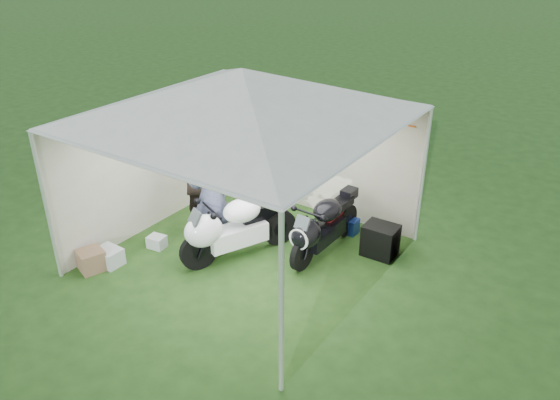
{
  "coord_description": "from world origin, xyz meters",
  "views": [
    {
      "loc": [
        4.55,
        -5.78,
        4.71
      ],
      "look_at": [
        0.39,
        0.35,
        0.97
      ],
      "focal_mm": 35.0,
      "sensor_mm": 36.0,
      "label": 1
    }
  ],
  "objects_px": {
    "person_blue_jacket": "(210,196)",
    "crate_1": "(91,260)",
    "equipment_box": "(380,240)",
    "motorcycle_white": "(233,226)",
    "motorcycle_black": "(322,226)",
    "paddock_stand": "(348,225)",
    "person_dark_jacket": "(200,178)",
    "canopy_tent": "(244,98)",
    "crate_2": "(157,242)",
    "crate_0": "(109,256)"
  },
  "relations": [
    {
      "from": "person_dark_jacket",
      "to": "motorcycle_white",
      "type": "bearing_deg",
      "value": 146.74
    },
    {
      "from": "equipment_box",
      "to": "crate_2",
      "type": "relative_size",
      "value": 1.9
    },
    {
      "from": "person_dark_jacket",
      "to": "paddock_stand",
      "type": "bearing_deg",
      "value": -159.95
    },
    {
      "from": "motorcycle_black",
      "to": "crate_0",
      "type": "height_order",
      "value": "motorcycle_black"
    },
    {
      "from": "canopy_tent",
      "to": "crate_1",
      "type": "height_order",
      "value": "canopy_tent"
    },
    {
      "from": "crate_1",
      "to": "crate_2",
      "type": "distance_m",
      "value": 1.07
    },
    {
      "from": "person_blue_jacket",
      "to": "crate_0",
      "type": "height_order",
      "value": "person_blue_jacket"
    },
    {
      "from": "paddock_stand",
      "to": "equipment_box",
      "type": "relative_size",
      "value": 0.69
    },
    {
      "from": "crate_1",
      "to": "crate_0",
      "type": "bearing_deg",
      "value": 67.28
    },
    {
      "from": "person_dark_jacket",
      "to": "person_blue_jacket",
      "type": "height_order",
      "value": "person_blue_jacket"
    },
    {
      "from": "person_blue_jacket",
      "to": "equipment_box",
      "type": "height_order",
      "value": "person_blue_jacket"
    },
    {
      "from": "motorcycle_white",
      "to": "crate_2",
      "type": "distance_m",
      "value": 1.4
    },
    {
      "from": "paddock_stand",
      "to": "crate_2",
      "type": "distance_m",
      "value": 3.2
    },
    {
      "from": "canopy_tent",
      "to": "crate_1",
      "type": "bearing_deg",
      "value": -136.69
    },
    {
      "from": "canopy_tent",
      "to": "motorcycle_white",
      "type": "bearing_deg",
      "value": -137.49
    },
    {
      "from": "motorcycle_black",
      "to": "person_dark_jacket",
      "type": "distance_m",
      "value": 2.25
    },
    {
      "from": "paddock_stand",
      "to": "crate_0",
      "type": "bearing_deg",
      "value": -131.21
    },
    {
      "from": "equipment_box",
      "to": "motorcycle_white",
      "type": "bearing_deg",
      "value": -143.9
    },
    {
      "from": "motorcycle_white",
      "to": "person_dark_jacket",
      "type": "distance_m",
      "value": 1.26
    },
    {
      "from": "motorcycle_black",
      "to": "person_blue_jacket",
      "type": "bearing_deg",
      "value": -148.57
    },
    {
      "from": "person_dark_jacket",
      "to": "canopy_tent",
      "type": "bearing_deg",
      "value": 155.83
    },
    {
      "from": "person_dark_jacket",
      "to": "person_blue_jacket",
      "type": "bearing_deg",
      "value": 134.03
    },
    {
      "from": "person_blue_jacket",
      "to": "crate_1",
      "type": "bearing_deg",
      "value": -18.39
    },
    {
      "from": "canopy_tent",
      "to": "crate_1",
      "type": "distance_m",
      "value": 3.41
    },
    {
      "from": "motorcycle_black",
      "to": "paddock_stand",
      "type": "bearing_deg",
      "value": 90.0
    },
    {
      "from": "canopy_tent",
      "to": "paddock_stand",
      "type": "bearing_deg",
      "value": 58.76
    },
    {
      "from": "motorcycle_white",
      "to": "crate_1",
      "type": "bearing_deg",
      "value": -112.57
    },
    {
      "from": "crate_1",
      "to": "paddock_stand",
      "type": "bearing_deg",
      "value": 49.95
    },
    {
      "from": "person_blue_jacket",
      "to": "crate_1",
      "type": "relative_size",
      "value": 5.24
    },
    {
      "from": "equipment_box",
      "to": "crate_0",
      "type": "relative_size",
      "value": 1.29
    },
    {
      "from": "crate_2",
      "to": "motorcycle_white",
      "type": "bearing_deg",
      "value": 21.46
    },
    {
      "from": "crate_1",
      "to": "crate_2",
      "type": "xyz_separation_m",
      "value": [
        0.35,
        1.01,
        -0.06
      ]
    },
    {
      "from": "canopy_tent",
      "to": "person_blue_jacket",
      "type": "distance_m",
      "value": 1.74
    },
    {
      "from": "equipment_box",
      "to": "crate_0",
      "type": "bearing_deg",
      "value": -142.04
    },
    {
      "from": "person_dark_jacket",
      "to": "crate_2",
      "type": "distance_m",
      "value": 1.28
    },
    {
      "from": "motorcycle_black",
      "to": "person_dark_jacket",
      "type": "height_order",
      "value": "person_dark_jacket"
    },
    {
      "from": "paddock_stand",
      "to": "crate_1",
      "type": "relative_size",
      "value": 0.99
    },
    {
      "from": "person_dark_jacket",
      "to": "crate_1",
      "type": "distance_m",
      "value": 2.19
    },
    {
      "from": "crate_2",
      "to": "equipment_box",
      "type": "bearing_deg",
      "value": 30.78
    },
    {
      "from": "person_blue_jacket",
      "to": "crate_1",
      "type": "distance_m",
      "value": 2.04
    },
    {
      "from": "motorcycle_black",
      "to": "crate_0",
      "type": "relative_size",
      "value": 4.63
    },
    {
      "from": "equipment_box",
      "to": "crate_0",
      "type": "height_order",
      "value": "equipment_box"
    },
    {
      "from": "paddock_stand",
      "to": "equipment_box",
      "type": "xyz_separation_m",
      "value": [
        0.76,
        -0.35,
        0.12
      ]
    },
    {
      "from": "crate_1",
      "to": "crate_2",
      "type": "bearing_deg",
      "value": 70.77
    },
    {
      "from": "canopy_tent",
      "to": "crate_2",
      "type": "relative_size",
      "value": 20.75
    },
    {
      "from": "person_blue_jacket",
      "to": "motorcycle_white",
      "type": "bearing_deg",
      "value": 109.35
    },
    {
      "from": "person_dark_jacket",
      "to": "crate_1",
      "type": "bearing_deg",
      "value": 68.14
    },
    {
      "from": "person_dark_jacket",
      "to": "equipment_box",
      "type": "xyz_separation_m",
      "value": [
        2.97,
        0.85,
        -0.64
      ]
    },
    {
      "from": "motorcycle_white",
      "to": "motorcycle_black",
      "type": "distance_m",
      "value": 1.38
    },
    {
      "from": "motorcycle_black",
      "to": "crate_2",
      "type": "height_order",
      "value": "motorcycle_black"
    }
  ]
}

